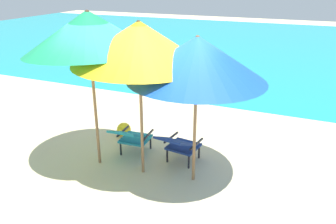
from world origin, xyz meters
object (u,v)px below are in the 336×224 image
(beach_umbrella_left, at_px, (89,32))
(beach_umbrella_center, at_px, (139,43))
(lounge_chair_left, at_px, (131,137))
(beach_ball, at_px, (124,130))
(lounge_chair_right, at_px, (179,144))
(beach_umbrella_right, at_px, (197,58))

(beach_umbrella_left, bearing_deg, beach_umbrella_center, 2.00)
(lounge_chair_left, height_order, beach_ball, lounge_chair_left)
(lounge_chair_left, height_order, beach_umbrella_left, beach_umbrella_left)
(beach_umbrella_center, xyz_separation_m, beach_ball, (-1.02, 1.11, -2.09))
(lounge_chair_left, relative_size, beach_ball, 3.00)
(lounge_chair_left, xyz_separation_m, beach_umbrella_center, (0.45, -0.42, 1.84))
(lounge_chair_right, xyz_separation_m, beach_umbrella_center, (-0.47, -0.49, 1.84))
(beach_umbrella_center, bearing_deg, beach_ball, 132.76)
(lounge_chair_right, height_order, beach_umbrella_right, beach_umbrella_right)
(lounge_chair_left, bearing_deg, beach_umbrella_left, -133.15)
(beach_ball, bearing_deg, beach_umbrella_center, -47.24)
(lounge_chair_left, relative_size, beach_umbrella_left, 0.30)
(lounge_chair_right, xyz_separation_m, beach_ball, (-1.50, 0.62, -0.25))
(beach_umbrella_right, bearing_deg, lounge_chair_right, 137.91)
(lounge_chair_right, bearing_deg, beach_umbrella_right, -42.09)
(beach_umbrella_left, bearing_deg, lounge_chair_left, 46.85)
(lounge_chair_right, xyz_separation_m, beach_umbrella_right, (0.41, -0.37, 1.66))
(lounge_chair_right, bearing_deg, beach_umbrella_center, -134.05)
(beach_umbrella_center, bearing_deg, beach_umbrella_left, -178.00)
(lounge_chair_left, xyz_separation_m, beach_umbrella_left, (-0.42, -0.45, 1.95))
(beach_umbrella_left, distance_m, beach_umbrella_right, 1.78)
(lounge_chair_right, height_order, beach_umbrella_center, beach_umbrella_center)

